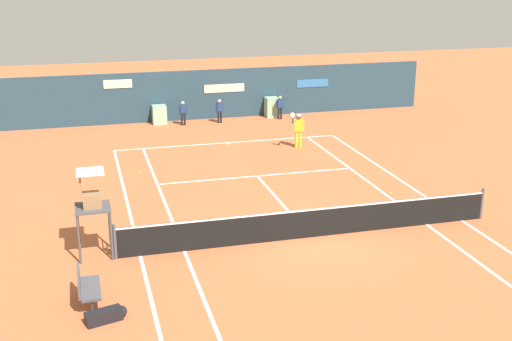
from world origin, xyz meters
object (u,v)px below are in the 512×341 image
player_on_baseline (298,128)px  tennis_ball_near_service_line (139,172)px  umpire_chair (92,203)px  ball_kid_centre_post (183,111)px  ball_kid_right_post (220,109)px  ball_kid_left_post (280,106)px  player_bench (86,286)px  equipment_bag (108,315)px  tennis_ball_mid_court (391,193)px

player_on_baseline → tennis_ball_near_service_line: bearing=39.2°
umpire_chair → ball_kid_centre_post: 16.22m
player_on_baseline → ball_kid_right_post: size_ratio=1.42×
umpire_chair → player_on_baseline: (9.48, 9.60, -0.70)m
ball_kid_right_post → player_on_baseline: bearing=105.7°
player_on_baseline → ball_kid_left_post: 5.85m
player_bench → equipment_bag: bearing=24.4°
player_bench → ball_kid_left_post: bearing=149.7°
equipment_bag → umpire_chair: bearing=91.9°
equipment_bag → tennis_ball_near_service_line: bearing=80.8°
ball_kid_centre_post → tennis_ball_mid_court: (5.65, -12.75, -0.71)m
equipment_bag → tennis_ball_near_service_line: 11.70m
tennis_ball_mid_court → tennis_ball_near_service_line: 10.08m
ball_kid_centre_post → tennis_ball_mid_court: 13.96m
player_on_baseline → ball_kid_centre_post: size_ratio=1.41×
ball_kid_right_post → umpire_chair: bearing=58.3°
player_bench → tennis_ball_mid_court: (11.06, 5.54, -0.47)m
umpire_chair → ball_kid_left_post: umpire_chair is taller
player_bench → player_on_baseline: size_ratio=0.72×
player_bench → ball_kid_right_post: bearing=158.1°
equipment_bag → ball_kid_left_post: (10.26, 19.27, 0.58)m
equipment_bag → player_on_baseline: player_on_baseline is taller
ball_kid_right_post → tennis_ball_near_service_line: bearing=49.7°
player_on_baseline → tennis_ball_near_service_line: size_ratio=26.52×
equipment_bag → ball_kid_right_post: 20.48m
ball_kid_centre_post → tennis_ball_near_service_line: size_ratio=18.87×
player_bench → ball_kid_centre_post: (5.40, 18.28, 0.23)m
ball_kid_right_post → ball_kid_centre_post: (-1.95, -0.00, 0.01)m
umpire_chair → tennis_ball_near_service_line: bearing=165.4°
player_bench → ball_kid_right_post: (7.35, 18.28, 0.22)m
ball_kid_left_post → ball_kid_right_post: 3.35m
equipment_bag → ball_kid_left_post: size_ratio=0.79×
player_on_baseline → equipment_bag: bearing=79.9°
equipment_bag → player_on_baseline: bearing=55.3°
tennis_ball_near_service_line → tennis_ball_mid_court: bearing=-29.9°
ball_kid_right_post → tennis_ball_mid_court: 13.29m
player_on_baseline → tennis_ball_mid_court: player_on_baseline is taller
player_bench → ball_kid_centre_post: 19.07m
ball_kid_right_post → tennis_ball_near_service_line: size_ratio=18.70×
equipment_bag → player_bench: bearing=114.4°
player_bench → tennis_ball_mid_court: bearing=116.6°
player_on_baseline → tennis_ball_near_service_line: (-7.48, -1.94, -0.92)m
equipment_bag → tennis_ball_mid_court: 12.46m
player_bench → player_on_baseline: player_on_baseline is taller
umpire_chair → equipment_bag: size_ratio=2.54×
player_bench → tennis_ball_near_service_line: (2.31, 10.56, -0.47)m
ball_kid_left_post → ball_kid_right_post: size_ratio=1.02×
player_bench → ball_kid_centre_post: bearing=163.5°
player_on_baseline → ball_kid_left_post: bearing=-74.4°
tennis_ball_mid_court → tennis_ball_near_service_line: bearing=150.1°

